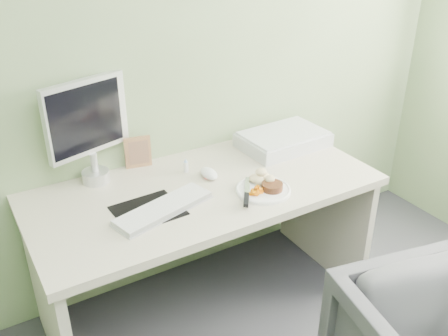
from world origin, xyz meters
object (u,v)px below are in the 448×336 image
scanner (283,140)px  desk (205,219)px  monitor (88,126)px  plate (263,190)px

scanner → desk: bearing=-166.1°
desk → scanner: 0.63m
monitor → plate: bearing=-55.7°
desk → plate: 0.33m
scanner → monitor: monitor is taller
desk → monitor: size_ratio=3.28×
plate → monitor: monitor is taller
desk → plate: size_ratio=6.42×
plate → scanner: bearing=43.2°
desk → monitor: (-0.41, 0.31, 0.46)m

